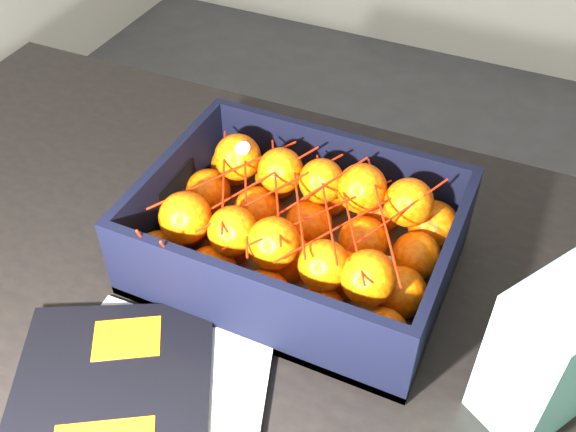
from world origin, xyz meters
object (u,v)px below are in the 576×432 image
at_px(table, 206,326).
at_px(magazine_stack, 127,424).
at_px(produce_crate, 298,243).
at_px(retail_carton, 551,354).

xyz_separation_m(table, magazine_stack, (0.04, -0.21, 0.11)).
xyz_separation_m(produce_crate, retail_carton, (0.31, -0.08, 0.05)).
bearing_deg(table, produce_crate, 35.86).
height_order(magazine_stack, produce_crate, produce_crate).
distance_m(magazine_stack, retail_carton, 0.43).
height_order(magazine_stack, retail_carton, retail_carton).
bearing_deg(produce_crate, magazine_stack, -102.98).
distance_m(table, retail_carton, 0.45).
relative_size(table, produce_crate, 3.23).
relative_size(magazine_stack, retail_carton, 2.02).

